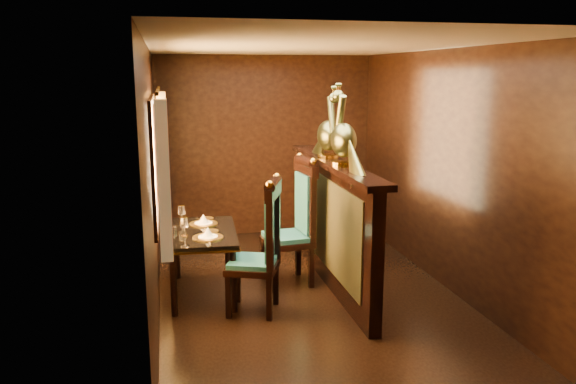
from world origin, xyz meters
name	(u,v)px	position (x,y,z in m)	size (l,w,h in m)	color
ground	(310,298)	(0.00, 0.00, 0.00)	(5.00, 5.00, 0.00)	black
room_shell	(302,144)	(-0.09, 0.02, 1.58)	(3.04, 5.04, 2.52)	black
partition	(332,221)	(0.32, 0.30, 0.71)	(0.26, 2.70, 1.36)	black
dining_table	(202,237)	(-1.05, 0.35, 0.61)	(0.76, 1.19, 0.88)	black
chair_left	(265,243)	(-0.50, -0.23, 0.69)	(0.62, 0.63, 1.32)	black
chair_right	(298,217)	(-0.01, 0.47, 0.73)	(0.56, 0.58, 1.40)	black
peacock_left	(344,125)	(0.33, -0.01, 1.76)	(0.25, 0.67, 0.80)	#1A5039
peacock_right	(328,122)	(0.33, 0.51, 1.74)	(0.24, 0.64, 0.77)	#1A5039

